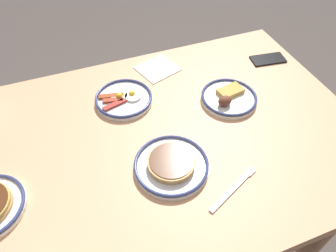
# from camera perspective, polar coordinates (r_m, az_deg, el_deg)

# --- Properties ---
(ground_plane) EXTENTS (6.00, 6.00, 0.00)m
(ground_plane) POSITION_cam_1_polar(r_m,az_deg,el_deg) (1.68, -1.10, -18.50)
(ground_plane) COLOR #4B4340
(dining_table) EXTENTS (1.40, 0.94, 0.73)m
(dining_table) POSITION_cam_1_polar(r_m,az_deg,el_deg) (1.13, -1.56, -5.25)
(dining_table) COLOR tan
(dining_table) RESTS_ON ground_plane
(plate_near_main) EXTENTS (0.21, 0.21, 0.04)m
(plate_near_main) POSITION_cam_1_polar(r_m,az_deg,el_deg) (1.18, -8.10, 4.93)
(plate_near_main) COLOR silver
(plate_near_main) RESTS_ON dining_table
(plate_center_pancakes) EXTENTS (0.21, 0.21, 0.05)m
(plate_center_pancakes) POSITION_cam_1_polar(r_m,az_deg,el_deg) (1.19, 10.96, 5.08)
(plate_center_pancakes) COLOR white
(plate_center_pancakes) RESTS_ON dining_table
(plate_far_companion) EXTENTS (0.23, 0.23, 0.04)m
(plate_far_companion) POSITION_cam_1_polar(r_m,az_deg,el_deg) (0.96, 0.59, -7.03)
(plate_far_companion) COLOR white
(plate_far_companion) RESTS_ON dining_table
(cell_phone) EXTENTS (0.15, 0.09, 0.01)m
(cell_phone) POSITION_cam_1_polar(r_m,az_deg,el_deg) (1.44, 17.73, 11.49)
(cell_phone) COLOR black
(cell_phone) RESTS_ON dining_table
(paper_napkin) EXTENTS (0.19, 0.18, 0.00)m
(paper_napkin) POSITION_cam_1_polar(r_m,az_deg,el_deg) (1.33, -1.93, 10.40)
(paper_napkin) COLOR white
(paper_napkin) RESTS_ON dining_table
(fork_near) EXTENTS (0.19, 0.10, 0.01)m
(fork_near) POSITION_cam_1_polar(r_m,az_deg,el_deg) (0.95, 11.83, -11.11)
(fork_near) COLOR silver
(fork_near) RESTS_ON dining_table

